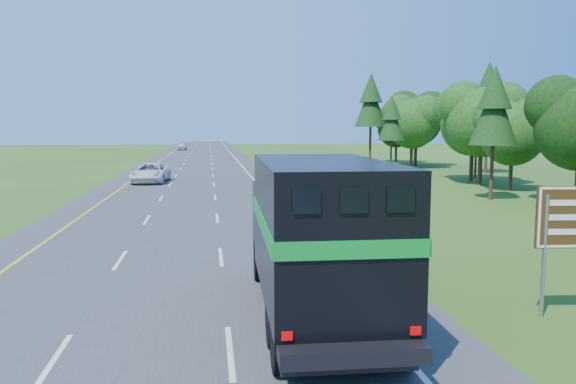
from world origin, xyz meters
The scene contains 7 objects.
road centered at (0.00, 50.00, 0.02)m, with size 15.00×260.00×0.04m, color #38383A.
lane_markings centered at (0.00, 50.00, 0.04)m, with size 11.15×260.00×0.01m.
tree_wall_right centered at (26.00, 30.00, 6.00)m, with size 16.00×100.00×12.00m, color #12350E, non-canonical shape.
horse_truck centered at (4.10, 3.94, 2.21)m, with size 3.14×9.24×4.05m.
white_suv centered at (-3.64, 40.37, 0.88)m, with size 2.79×6.06×1.68m, color silver.
far_car centered at (-4.14, 110.05, 0.79)m, with size 1.78×4.42×1.50m, color silver.
delineator centered at (8.76, 15.40, 0.63)m, with size 0.10×0.05×1.17m.
Camera 1 is at (1.44, -9.72, 4.88)m, focal length 35.00 mm.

